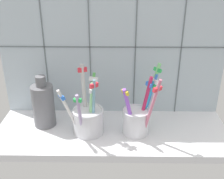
% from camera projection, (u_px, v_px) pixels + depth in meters
% --- Properties ---
extents(counter_slab, '(0.64, 0.22, 0.02)m').
position_uv_depth(counter_slab, '(112.00, 134.00, 0.77)').
color(counter_slab, silver).
rests_on(counter_slab, ground).
extents(tile_wall_back, '(0.64, 0.02, 0.45)m').
position_uv_depth(tile_wall_back, '(113.00, 46.00, 0.79)').
color(tile_wall_back, '#B2C1CC').
rests_on(tile_wall_back, ground).
extents(toothbrush_cup_left, '(0.11, 0.12, 0.18)m').
position_uv_depth(toothbrush_cup_left, '(88.00, 118.00, 0.74)').
color(toothbrush_cup_left, silver).
rests_on(toothbrush_cup_left, counter_slab).
extents(toothbrush_cup_right, '(0.11, 0.12, 0.18)m').
position_uv_depth(toothbrush_cup_right, '(138.00, 117.00, 0.74)').
color(toothbrush_cup_right, silver).
rests_on(toothbrush_cup_right, counter_slab).
extents(ceramic_vase, '(0.06, 0.06, 0.15)m').
position_uv_depth(ceramic_vase, '(43.00, 105.00, 0.77)').
color(ceramic_vase, slate).
rests_on(ceramic_vase, counter_slab).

